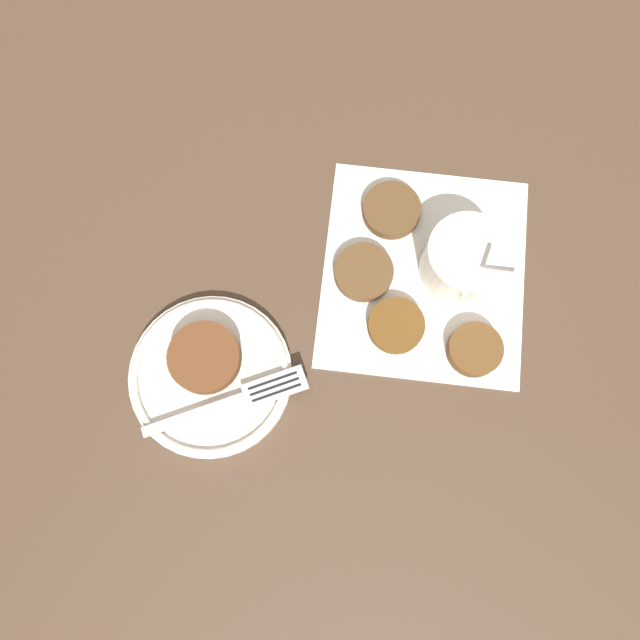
{
  "coord_description": "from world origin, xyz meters",
  "views": [
    {
      "loc": [
        0.27,
        -0.1,
        0.72
      ],
      "look_at": [
        0.1,
        -0.12,
        0.02
      ],
      "focal_mm": 35.0,
      "sensor_mm": 36.0,
      "label": 1
    }
  ],
  "objects_px": {
    "sauce_bowl": "(463,261)",
    "fork": "(243,398)",
    "fritter_on_plate": "(205,358)",
    "serving_plate": "(211,376)"
  },
  "relations": [
    {
      "from": "fritter_on_plate",
      "to": "fork",
      "type": "height_order",
      "value": "fritter_on_plate"
    },
    {
      "from": "serving_plate",
      "to": "fritter_on_plate",
      "type": "distance_m",
      "value": 0.03
    },
    {
      "from": "fritter_on_plate",
      "to": "sauce_bowl",
      "type": "bearing_deg",
      "value": 119.67
    },
    {
      "from": "serving_plate",
      "to": "sauce_bowl",
      "type": "bearing_deg",
      "value": 122.8
    },
    {
      "from": "sauce_bowl",
      "to": "fritter_on_plate",
      "type": "xyz_separation_m",
      "value": [
        0.16,
        -0.28,
        -0.0
      ]
    },
    {
      "from": "sauce_bowl",
      "to": "fork",
      "type": "relative_size",
      "value": 0.73
    },
    {
      "from": "sauce_bowl",
      "to": "fork",
      "type": "xyz_separation_m",
      "value": [
        0.19,
        -0.23,
        -0.01
      ]
    },
    {
      "from": "fork",
      "to": "fritter_on_plate",
      "type": "bearing_deg",
      "value": -126.83
    },
    {
      "from": "sauce_bowl",
      "to": "serving_plate",
      "type": "xyz_separation_m",
      "value": [
        0.17,
        -0.27,
        -0.02
      ]
    },
    {
      "from": "fritter_on_plate",
      "to": "fork",
      "type": "xyz_separation_m",
      "value": [
        0.04,
        0.05,
        -0.01
      ]
    }
  ]
}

